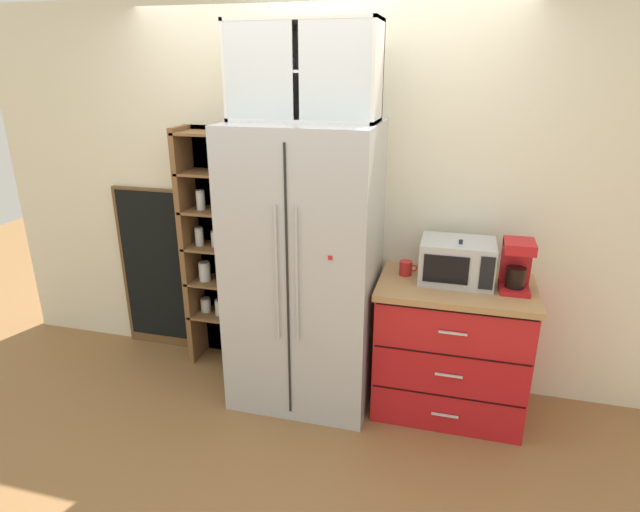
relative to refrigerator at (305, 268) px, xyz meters
name	(u,v)px	position (x,y,z in m)	size (l,w,h in m)	color
ground_plane	(306,389)	(0.00, 0.00, -0.91)	(10.70, 10.70, 0.00)	olive
wall_back_cream	(321,199)	(0.00, 0.40, 0.36)	(5.00, 0.10, 2.55)	silver
refrigerator	(305,268)	(0.00, 0.00, 0.00)	(0.90, 0.73, 1.83)	#B7BABF
pantry_shelf_column	(220,249)	(-0.73, 0.28, -0.03)	(0.51, 0.29, 1.75)	brown
counter_cabinet	(450,347)	(0.95, 0.06, -0.47)	(0.94, 0.61, 0.88)	red
microwave	(457,261)	(0.94, 0.11, 0.10)	(0.44, 0.33, 0.26)	#B7BABF
coffee_maker	(516,265)	(1.27, 0.07, 0.12)	(0.17, 0.20, 0.31)	red
mug_red	(406,268)	(0.63, 0.13, 0.01)	(0.11, 0.08, 0.09)	red
bottle_cobalt	(458,265)	(0.95, 0.06, 0.09)	(0.06, 0.06, 0.28)	navy
upper_cabinet	(305,71)	(0.00, 0.05, 1.19)	(0.86, 0.32, 0.55)	silver
chalkboard_menu	(157,269)	(-1.30, 0.33, -0.26)	(0.60, 0.04, 1.29)	brown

